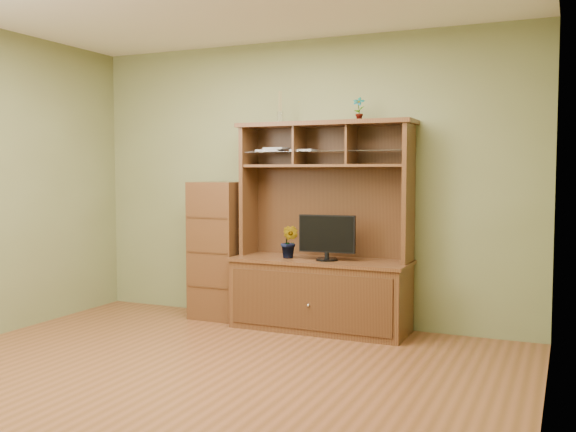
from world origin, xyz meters
The scene contains 8 objects.
room centered at (0.00, 0.00, 1.35)m, with size 4.54×4.04×2.74m.
media_hutch centered at (0.30, 1.73, 0.52)m, with size 1.66×0.61×1.90m.
monitor centered at (0.38, 1.64, 0.87)m, with size 0.52×0.20×0.41m.
orchid_plant centered at (0.01, 1.65, 0.80)m, with size 0.17×0.14×0.31m, color #27581E.
top_plant centered at (0.62, 1.80, 2.01)m, with size 0.11×0.08×0.21m, color #305C20.
reed_diffuser centered at (-0.15, 1.80, 2.02)m, with size 0.06×0.06×0.30m.
magazines centered at (-0.13, 1.80, 1.65)m, with size 0.58×0.18×0.04m.
side_cabinet centered at (-0.80, 1.76, 0.67)m, with size 0.48×0.44×1.34m.
Camera 1 is at (2.37, -3.72, 1.44)m, focal length 40.00 mm.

